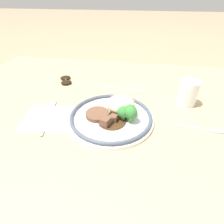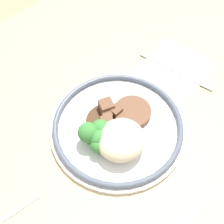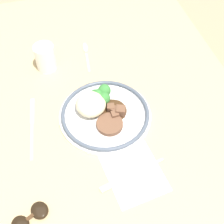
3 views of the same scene
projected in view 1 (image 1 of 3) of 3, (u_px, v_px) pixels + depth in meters
The scene contains 9 objects.
ground_plane at pixel (113, 118), 0.65m from camera, with size 8.00×8.00×0.00m, color #998466.
dining_table at pixel (113, 114), 0.64m from camera, with size 1.41×1.02×0.03m.
napkin at pixel (49, 118), 0.59m from camera, with size 0.19×0.16×0.00m.
plate at pixel (114, 114), 0.58m from camera, with size 0.28×0.28×0.07m.
juice_glass at pixel (188, 94), 0.64m from camera, with size 0.07×0.07×0.09m.
fork at pixel (50, 113), 0.61m from camera, with size 0.06×0.19×0.00m.
knife at pixel (125, 89), 0.76m from camera, with size 0.23×0.04×0.00m.
spoon at pixel (210, 130), 0.54m from camera, with size 0.16×0.03×0.01m.
sunglasses at pixel (66, 80), 0.82m from camera, with size 0.09×0.11×0.01m.
Camera 1 is at (0.08, -0.51, 0.39)m, focal length 28.00 mm.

